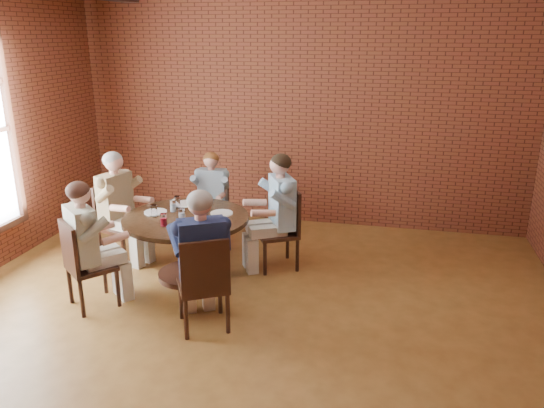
% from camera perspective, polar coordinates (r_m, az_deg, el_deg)
% --- Properties ---
extents(floor, '(7.00, 7.00, 0.00)m').
position_cam_1_polar(floor, '(5.04, -4.52, -14.96)').
color(floor, olive).
rests_on(floor, ground).
extents(wall_back, '(7.00, 0.00, 7.00)m').
position_cam_1_polar(wall_back, '(7.71, 2.96, 10.24)').
color(wall_back, brown).
rests_on(wall_back, ground).
extents(dining_table, '(1.43, 1.43, 0.75)m').
position_cam_1_polar(dining_table, '(6.16, -9.15, -3.26)').
color(dining_table, '#331811').
rests_on(dining_table, floor).
extents(chair_a, '(0.62, 0.62, 0.97)m').
position_cam_1_polar(chair_a, '(6.38, 1.33, -2.32)').
color(chair_a, '#331811').
rests_on(chair_a, floor).
extents(diner_a, '(0.89, 0.83, 1.40)m').
position_cam_1_polar(diner_a, '(6.29, 0.51, -0.89)').
color(diner_a, teal).
rests_on(diner_a, floor).
extents(chair_b, '(0.41, 0.41, 0.89)m').
position_cam_1_polar(chair_b, '(7.19, -6.31, -0.34)').
color(chair_b, '#331811').
rests_on(chair_b, floor).
extents(diner_b, '(0.51, 0.61, 1.25)m').
position_cam_1_polar(diner_b, '(7.08, -6.51, 0.52)').
color(diner_b, gray).
rests_on(diner_b, floor).
extents(chair_c, '(0.56, 0.56, 0.96)m').
position_cam_1_polar(chair_c, '(6.88, -16.47, -1.58)').
color(chair_c, '#331811').
rests_on(chair_c, floor).
extents(diner_c, '(0.81, 0.73, 1.38)m').
position_cam_1_polar(diner_c, '(6.77, -16.06, -0.36)').
color(diner_c, brown).
rests_on(diner_c, floor).
extents(chair_d, '(0.61, 0.61, 0.95)m').
position_cam_1_polar(chair_d, '(5.75, -19.75, -5.88)').
color(chair_d, '#331811').
rests_on(chair_d, floor).
extents(diner_d, '(0.84, 0.85, 1.35)m').
position_cam_1_polar(diner_d, '(5.72, -19.08, -4.20)').
color(diner_d, '#C1A698').
rests_on(diner_d, floor).
extents(chair_e, '(0.62, 0.62, 0.97)m').
position_cam_1_polar(chair_e, '(5.04, -7.31, -8.23)').
color(chair_e, '#331811').
rests_on(chair_e, floor).
extents(diner_e, '(0.83, 0.88, 1.39)m').
position_cam_1_polar(diner_e, '(5.05, -7.56, -6.02)').
color(diner_e, '#161E3E').
rests_on(diner_e, floor).
extents(plate_a, '(0.26, 0.26, 0.01)m').
position_cam_1_polar(plate_a, '(6.11, -5.44, -0.99)').
color(plate_a, white).
rests_on(plate_a, dining_table).
extents(plate_b, '(0.26, 0.26, 0.01)m').
position_cam_1_polar(plate_b, '(6.51, -9.27, 0.04)').
color(plate_b, white).
rests_on(plate_b, dining_table).
extents(plate_c, '(0.26, 0.26, 0.01)m').
position_cam_1_polar(plate_c, '(6.27, -12.41, -0.84)').
color(plate_c, white).
rests_on(plate_c, dining_table).
extents(plate_d, '(0.26, 0.26, 0.01)m').
position_cam_1_polar(plate_d, '(5.74, -7.85, -2.38)').
color(plate_d, white).
rests_on(plate_d, dining_table).
extents(glass_a, '(0.07, 0.07, 0.14)m').
position_cam_1_polar(glass_a, '(6.05, -7.16, -0.63)').
color(glass_a, white).
rests_on(glass_a, dining_table).
extents(glass_b, '(0.07, 0.07, 0.14)m').
position_cam_1_polar(glass_b, '(6.25, -7.68, -0.03)').
color(glass_b, white).
rests_on(glass_b, dining_table).
extents(glass_c, '(0.07, 0.07, 0.14)m').
position_cam_1_polar(glass_c, '(6.39, -10.16, 0.23)').
color(glass_c, white).
rests_on(glass_c, dining_table).
extents(glass_d, '(0.07, 0.07, 0.14)m').
position_cam_1_polar(glass_d, '(6.25, -10.60, -0.18)').
color(glass_d, white).
rests_on(glass_d, dining_table).
extents(glass_e, '(0.07, 0.07, 0.14)m').
position_cam_1_polar(glass_e, '(6.12, -12.56, -0.71)').
color(glass_e, white).
rests_on(glass_e, dining_table).
extents(glass_f, '(0.07, 0.07, 0.14)m').
position_cam_1_polar(glass_f, '(5.81, -11.60, -1.67)').
color(glass_f, white).
rests_on(glass_f, dining_table).
extents(glass_g, '(0.07, 0.07, 0.14)m').
position_cam_1_polar(glass_g, '(5.94, -9.68, -1.10)').
color(glass_g, white).
rests_on(glass_g, dining_table).
extents(smartphone, '(0.09, 0.16, 0.01)m').
position_cam_1_polar(smartphone, '(5.71, -5.47, -2.43)').
color(smartphone, black).
rests_on(smartphone, dining_table).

